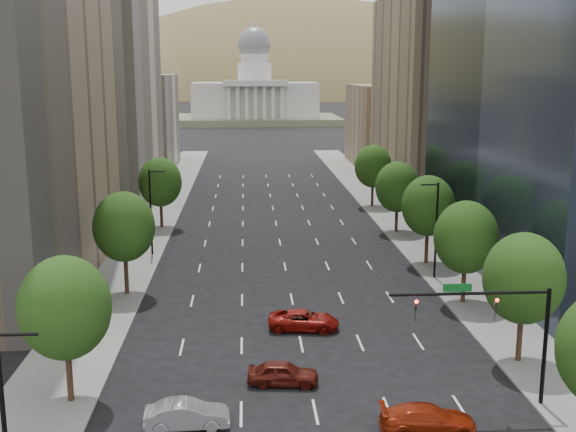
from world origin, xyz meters
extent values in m
cube|color=slate|center=(-15.50, 60.00, 0.07)|extent=(6.00, 200.00, 0.15)
cube|color=slate|center=(15.50, 60.00, 0.07)|extent=(6.00, 200.00, 0.15)
cube|color=beige|center=(-25.00, 103.00, 17.50)|extent=(14.00, 30.00, 35.00)
cube|color=beige|center=(-25.00, 136.00, 9.00)|extent=(14.00, 26.00, 18.00)
cube|color=#8C7759|center=(25.00, 100.00, 15.00)|extent=(14.00, 30.00, 30.00)
cube|color=#8C7759|center=(25.00, 133.00, 8.00)|extent=(14.00, 26.00, 16.00)
cylinder|color=#382316|center=(14.00, 36.00, 2.00)|extent=(0.36, 0.36, 4.00)
ellipsoid|color=#163D10|center=(14.00, 36.00, 5.76)|extent=(5.20, 5.20, 5.98)
cylinder|color=#382316|center=(14.00, 48.00, 1.95)|extent=(0.36, 0.36, 3.90)
ellipsoid|color=#163D10|center=(14.00, 48.00, 5.62)|extent=(5.20, 5.20, 5.98)
cylinder|color=#382316|center=(14.00, 60.00, 2.05)|extent=(0.36, 0.36, 4.10)
ellipsoid|color=#163D10|center=(14.00, 60.00, 5.90)|extent=(5.20, 5.20, 5.98)
cylinder|color=#382316|center=(14.00, 74.00, 1.90)|extent=(0.36, 0.36, 3.80)
ellipsoid|color=#163D10|center=(14.00, 74.00, 5.47)|extent=(5.20, 5.20, 5.98)
cylinder|color=#382316|center=(14.00, 90.00, 2.00)|extent=(0.36, 0.36, 4.00)
ellipsoid|color=#163D10|center=(14.00, 90.00, 5.76)|extent=(5.20, 5.20, 5.98)
cylinder|color=#382316|center=(-14.00, 32.00, 2.00)|extent=(0.36, 0.36, 4.00)
ellipsoid|color=#163D10|center=(-14.00, 32.00, 5.76)|extent=(5.20, 5.20, 5.98)
cylinder|color=#382316|center=(-14.00, 52.00, 2.08)|extent=(0.36, 0.36, 4.15)
ellipsoid|color=#163D10|center=(-14.00, 52.00, 5.98)|extent=(5.20, 5.20, 5.98)
cylinder|color=#382316|center=(-14.00, 78.00, 1.98)|extent=(0.36, 0.36, 3.95)
ellipsoid|color=#163D10|center=(-14.00, 78.00, 5.69)|extent=(5.20, 5.20, 5.98)
cylinder|color=black|center=(13.50, 55.00, 4.50)|extent=(0.20, 0.20, 9.00)
cylinder|color=black|center=(12.70, 55.00, 8.80)|extent=(1.60, 0.14, 0.14)
cylinder|color=black|center=(-12.70, 20.00, 8.80)|extent=(1.60, 0.14, 0.14)
cylinder|color=black|center=(-13.50, 65.00, 4.50)|extent=(0.20, 0.20, 9.00)
cylinder|color=black|center=(-12.70, 65.00, 8.80)|extent=(1.60, 0.14, 0.14)
cylinder|color=black|center=(13.00, 30.00, 3.50)|extent=(0.24, 0.24, 7.00)
cylinder|color=black|center=(8.50, 30.00, 6.80)|extent=(9.00, 0.18, 0.18)
imported|color=black|center=(10.00, 30.00, 6.25)|extent=(0.18, 0.22, 1.10)
imported|color=black|center=(5.50, 30.00, 6.25)|extent=(0.18, 0.22, 1.10)
sphere|color=#FF0C07|center=(10.00, 29.82, 6.45)|extent=(0.20, 0.20, 0.20)
sphere|color=#FF0C07|center=(5.50, 29.82, 6.45)|extent=(0.20, 0.20, 0.20)
cube|color=#0C591E|center=(7.80, 30.00, 7.15)|extent=(1.60, 0.06, 0.45)
cube|color=#596647|center=(0.00, 250.00, 1.25)|extent=(60.00, 40.00, 2.50)
cube|color=silver|center=(0.00, 250.00, 8.50)|extent=(44.00, 26.00, 12.00)
cube|color=silver|center=(0.00, 236.00, 14.50)|extent=(22.00, 4.00, 2.00)
cylinder|color=silver|center=(0.00, 250.00, 18.00)|extent=(12.00, 12.00, 7.00)
cylinder|color=silver|center=(0.00, 250.00, 23.00)|extent=(9.60, 9.60, 3.00)
sphere|color=slate|center=(0.00, 250.00, 28.10)|extent=(11.60, 11.60, 11.60)
cylinder|color=silver|center=(0.00, 250.00, 33.95)|extent=(1.80, 1.80, 2.50)
ellipsoid|color=brown|center=(-140.00, 560.00, -33.25)|extent=(380.00, 342.00, 190.00)
ellipsoid|color=brown|center=(40.00, 600.00, -42.00)|extent=(440.00, 396.00, 240.00)
ellipsoid|color=brown|center=(210.00, 640.00, -35.00)|extent=(360.00, 324.00, 200.00)
imported|color=#96220A|center=(5.74, 27.40, 0.74)|extent=(5.21, 2.36, 1.48)
imported|color=#51150D|center=(-1.62, 33.63, 0.74)|extent=(4.49, 2.19, 1.48)
imported|color=#A3A3A8|center=(-7.06, 28.64, 0.75)|extent=(4.64, 1.84, 1.50)
imported|color=maroon|center=(0.42, 42.88, 0.73)|extent=(5.47, 2.98, 1.45)
camera|label=1|loc=(-3.77, -6.43, 18.87)|focal=43.96mm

